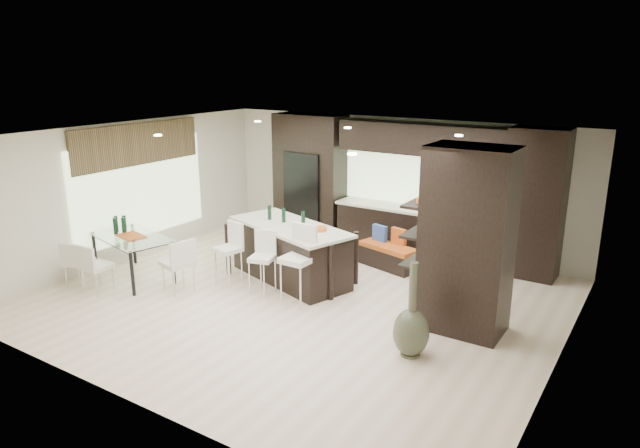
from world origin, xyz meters
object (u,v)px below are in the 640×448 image
Objects in this scene: stool_right at (297,273)px; kitchen_island at (290,252)px; floor_vase at (412,310)px; stool_left at (228,260)px; bench at (388,256)px; stool_mid at (262,269)px; dining_table at (133,257)px; chair_near at (97,270)px; chair_far at (79,265)px; chair_end at (178,267)px.

kitchen_island is at bearing 132.26° from stool_right.
stool_left is at bearing 170.79° from floor_vase.
stool_right is at bearing -86.98° from bench.
stool_mid is 0.66× the size of floor_vase.
kitchen_island is 2.08× the size of bench.
chair_near is (0.00, -0.76, 0.00)m from dining_table.
stool_right is at bearing -30.81° from kitchen_island.
chair_near is at bearing -154.60° from stool_right.
stool_mid is at bearing 11.96° from stool_left.
stool_left is 1.04× the size of stool_mid.
stool_right is 0.80× the size of floor_vase.
chair_far is 1.81m from chair_end.
kitchen_island is at bearing 45.74° from dining_table.
floor_vase reaches higher than dining_table.
chair_near is (-5.38, -0.85, -0.26)m from floor_vase.
chair_end reaches higher than dining_table.
kitchen_island is 2.84m from dining_table.
floor_vase is at bearing -7.45° from kitchen_island.
stool_right is at bearing -56.55° from chair_end.
chair_near is (-1.66, -1.45, -0.05)m from stool_left.
chair_end is at bearing -115.10° from bench.
kitchen_island reaches higher than chair_end.
floor_vase is at bearing -73.49° from chair_end.
chair_near is 1.37m from chair_end.
dining_table is 2.17× the size of chair_far.
bench is 1.33× the size of chair_end.
chair_far reaches higher than bench.
dining_table reaches higher than chair_far.
chair_far is at bearing -157.84° from stool_right.
chair_end is at bearing 32.00° from chair_near.
dining_table is at bearing 88.32° from chair_near.
chair_end is at bearing -111.81° from kitchen_island.
chair_near is (-3.15, -1.42, -0.13)m from stool_right.
stool_left is 1.19× the size of chair_far.
stool_mid is 2.81m from chair_near.
stool_left reaches higher than dining_table.
chair_far is at bearing -110.93° from dining_table.
stool_right is 1.20× the size of chair_end.
chair_near is (-2.40, -1.46, -0.03)m from stool_mid.
chair_far is at bearing 129.65° from chair_end.
chair_near reaches higher than dining_table.
floor_vase is at bearing 2.18° from stool_left.
stool_mid is 3.25m from chair_far.
chair_near is (-2.40, -2.27, -0.11)m from kitchen_island.
bench is 3.41m from floor_vase.
stool_mid is 0.82× the size of stool_right.
floor_vase reaches higher than bench.
chair_end reaches higher than chair_near.
stool_right is at bearing 22.54° from chair_near.
dining_table is at bearing 36.81° from chair_far.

